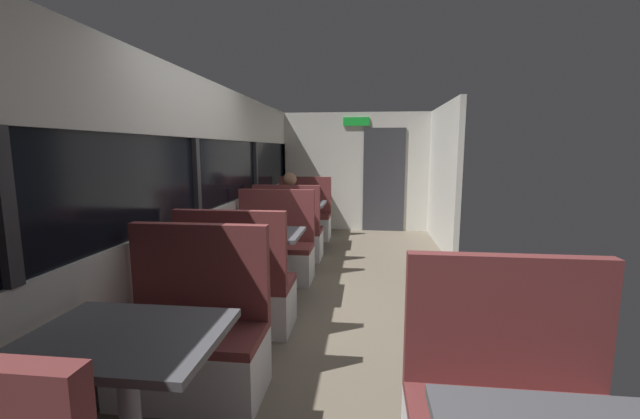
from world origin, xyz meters
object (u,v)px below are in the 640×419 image
Objects in this scene: bench_near_window_facing_entry at (192,345)px; seated_passenger at (290,222)px; bench_far_window_facing_end at (289,237)px; dining_table_mid_window at (258,241)px; bench_mid_window_facing_end at (238,293)px; bench_far_window_facing_entry at (304,220)px; bench_mid_window_facing_entry at (274,253)px; dining_table_far_window at (297,209)px; dining_table_near_window at (126,354)px.

bench_near_window_facing_entry is 0.87× the size of seated_passenger.
bench_near_window_facing_entry is 1.00× the size of bench_far_window_facing_end.
bench_far_window_facing_end is at bearing 90.00° from dining_table_mid_window.
bench_mid_window_facing_end is (0.00, 0.95, 0.00)m from bench_near_window_facing_entry.
bench_far_window_facing_entry is 0.87× the size of seated_passenger.
bench_mid_window_facing_entry is 1.67m from dining_table_far_window.
bench_mid_window_facing_entry reaches higher than dining_table_mid_window.
dining_table_mid_window is (0.00, 1.65, 0.31)m from bench_near_window_facing_entry.
bench_far_window_facing_end is at bearing -90.00° from bench_far_window_facing_entry.
bench_far_window_facing_end reaches higher than dining_table_mid_window.
bench_mid_window_facing_entry is (0.00, 3.04, -0.31)m from dining_table_near_window.
bench_far_window_facing_entry is (0.00, 4.69, 0.00)m from bench_near_window_facing_entry.
seated_passenger is at bearing 90.00° from bench_far_window_facing_end.
bench_mid_window_facing_end is 1.00× the size of bench_mid_window_facing_entry.
bench_near_window_facing_entry is at bearing -90.00° from dining_table_far_window.
bench_far_window_facing_entry is at bearing 90.00° from bench_far_window_facing_end.
bench_mid_window_facing_entry is at bearing 90.00° from bench_near_window_facing_entry.
bench_near_window_facing_entry is 2.34m from bench_mid_window_facing_entry.
seated_passenger reaches higher than bench_mid_window_facing_end.
bench_mid_window_facing_end is at bearing -90.00° from bench_far_window_facing_end.
bench_far_window_facing_entry is at bearing 90.00° from dining_table_far_window.
bench_mid_window_facing_entry is at bearing -90.00° from bench_far_window_facing_entry.
dining_table_far_window is 0.82× the size of bench_far_window_facing_end.
dining_table_mid_window and dining_table_far_window have the same top height.
bench_mid_window_facing_end is at bearing 90.00° from dining_table_near_window.
seated_passenger is at bearing -90.00° from bench_far_window_facing_entry.
seated_passenger reaches higher than bench_far_window_facing_end.
bench_far_window_facing_end reaches higher than dining_table_near_window.
bench_mid_window_facing_entry is (0.00, 0.70, -0.31)m from dining_table_mid_window.
dining_table_far_window is at bearing 90.00° from dining_table_mid_window.
bench_far_window_facing_entry reaches higher than dining_table_mid_window.
seated_passenger is (0.00, 1.02, 0.21)m from bench_mid_window_facing_entry.
bench_mid_window_facing_entry reaches higher than dining_table_near_window.
bench_far_window_facing_end is at bearing 90.00° from bench_mid_window_facing_end.
bench_near_window_facing_entry is at bearing 90.00° from dining_table_near_window.
bench_near_window_facing_entry and bench_mid_window_facing_end have the same top height.
bench_mid_window_facing_entry is (0.00, 1.40, 0.00)m from bench_mid_window_facing_end.
bench_mid_window_facing_entry is 1.00× the size of bench_far_window_facing_end.
dining_table_far_window is (0.00, 4.69, 0.00)m from dining_table_near_window.
bench_mid_window_facing_entry and bench_far_window_facing_entry have the same top height.
bench_far_window_facing_end is at bearing 90.00° from bench_near_window_facing_entry.
dining_table_near_window is 1.67m from bench_mid_window_facing_end.
dining_table_mid_window is 0.82× the size of bench_mid_window_facing_entry.
bench_mid_window_facing_entry is 1.22× the size of dining_table_far_window.
seated_passenger is (0.00, 2.42, 0.21)m from bench_mid_window_facing_end.
dining_table_near_window is at bearing -90.00° from bench_mid_window_facing_end.
bench_far_window_facing_end is at bearing 90.00° from dining_table_near_window.
bench_mid_window_facing_entry is at bearing 90.00° from dining_table_mid_window.
dining_table_far_window is 0.64m from seated_passenger.
seated_passenger is at bearing 90.00° from bench_mid_window_facing_end.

